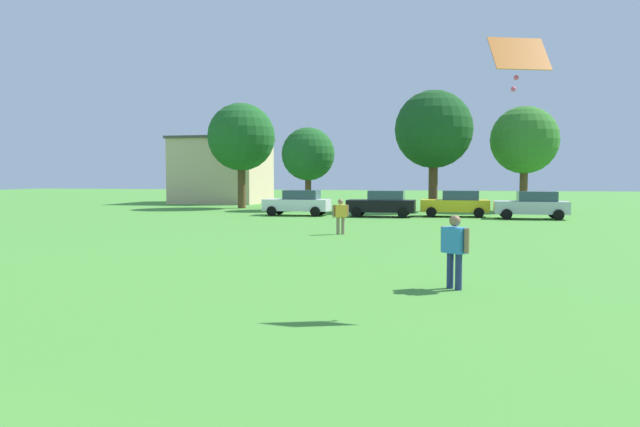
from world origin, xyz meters
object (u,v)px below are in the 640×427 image
tree_far_left (241,137)px  kite (519,57)px  parked_car_white_0 (298,203)px  bystander_near_trees (340,213)px  tree_far_right (525,140)px  tree_right (434,130)px  parked_car_yellow_2 (456,203)px  parked_car_silver_3 (532,205)px  adult_bystander (455,245)px  tree_left (308,154)px  parked_car_black_1 (382,203)px

tree_far_left → kite: bearing=-62.0°
kite → parked_car_white_0: 28.71m
bystander_near_trees → tree_far_right: size_ratio=0.20×
tree_right → parked_car_yellow_2: bearing=-73.4°
parked_car_silver_3 → tree_right: bearing=-47.8°
parked_car_silver_3 → tree_right: tree_right is taller
adult_bystander → tree_far_left: size_ratio=0.20×
bystander_near_trees → adult_bystander: bearing=84.2°
bystander_near_trees → tree_left: tree_left is taller
parked_car_white_0 → tree_far_right: tree_far_right is taller
parked_car_white_0 → tree_far_right: size_ratio=0.55×
parked_car_silver_3 → tree_far_left: bearing=-20.3°
parked_car_yellow_2 → parked_car_white_0: bearing=6.2°
tree_far_right → parked_car_yellow_2: bearing=-123.7°
parked_car_silver_3 → tree_left: tree_left is taller
parked_car_white_0 → parked_car_yellow_2: same height
bystander_near_trees → tree_left: size_ratio=0.25×
kite → parked_car_white_0: (-11.29, 26.07, -4.10)m
parked_car_yellow_2 → tree_far_right: size_ratio=0.55×
parked_car_white_0 → parked_car_yellow_2: size_ratio=1.00×
bystander_near_trees → tree_far_left: (-11.90, 20.03, 4.79)m
adult_bystander → tree_right: (-1.55, 31.27, 4.99)m
parked_car_silver_3 → adult_bystander: bearing=79.3°
parked_car_yellow_2 → parked_car_silver_3: (4.50, -1.20, 0.00)m
parked_car_silver_3 → tree_far_left: size_ratio=0.51×
bystander_near_trees → parked_car_black_1: size_ratio=0.37×
parked_car_black_1 → adult_bystander: bearing=100.4°
tree_right → tree_far_right: size_ratio=1.15×
parked_car_silver_3 → tree_left: size_ratio=0.68×
adult_bystander → tree_far_right: size_ratio=0.22×
tree_left → parked_car_yellow_2: bearing=-25.1°
parked_car_white_0 → bystander_near_trees: bearing=112.9°
parked_car_white_0 → tree_far_left: bearing=-49.3°
parked_car_white_0 → tree_far_right: 17.86m
parked_car_white_0 → tree_far_left: 11.48m
tree_far_left → tree_far_right: bearing=1.5°
parked_car_yellow_2 → tree_far_left: size_ratio=0.51×
adult_bystander → tree_left: (-10.94, 30.84, 3.25)m
tree_far_left → tree_left: bearing=-14.8°
parked_car_yellow_2 → tree_right: tree_right is taller
parked_car_white_0 → tree_left: (-0.84, 6.31, 3.41)m
adult_bystander → parked_car_yellow_2: (0.12, 25.65, -0.16)m
bystander_near_trees → parked_car_yellow_2: bearing=-138.7°
parked_car_yellow_2 → tree_right: size_ratio=0.48×
tree_right → parked_car_white_0: bearing=-141.8°
parked_car_yellow_2 → tree_left: bearing=-25.1°
bystander_near_trees → tree_far_right: 23.29m
parked_car_silver_3 → parked_car_yellow_2: bearing=-14.9°
parked_car_black_1 → tree_far_left: (-12.38, 7.95, 4.88)m
bystander_near_trees → parked_car_yellow_2: size_ratio=0.37×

